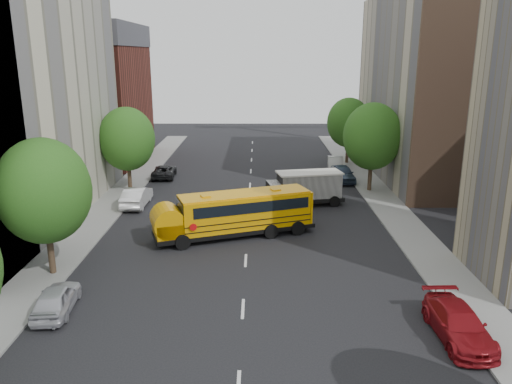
{
  "coord_description": "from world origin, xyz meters",
  "views": [
    {
      "loc": [
        0.72,
        -30.27,
        12.22
      ],
      "look_at": [
        0.62,
        2.0,
        3.25
      ],
      "focal_mm": 35.0,
      "sensor_mm": 36.0,
      "label": 1
    }
  ],
  "objects_px": {
    "parked_car_2": "(164,171)",
    "parked_car_5": "(335,164)",
    "street_tree_2": "(127,139)",
    "parked_car_4": "(343,173)",
    "street_tree_5": "(349,123)",
    "parked_car_0": "(56,299)",
    "parked_car_1": "(137,197)",
    "parked_car_3": "(458,324)",
    "street_tree_4": "(372,136)",
    "safari_truck": "(304,188)",
    "school_bus": "(233,212)",
    "street_tree_1": "(44,191)"
  },
  "relations": [
    {
      "from": "parked_car_2",
      "to": "parked_car_5",
      "type": "relative_size",
      "value": 1.03
    },
    {
      "from": "street_tree_2",
      "to": "parked_car_4",
      "type": "height_order",
      "value": "street_tree_2"
    },
    {
      "from": "parked_car_2",
      "to": "street_tree_5",
      "type": "bearing_deg",
      "value": -163.91
    },
    {
      "from": "parked_car_0",
      "to": "parked_car_1",
      "type": "bearing_deg",
      "value": -94.78
    },
    {
      "from": "street_tree_2",
      "to": "parked_car_3",
      "type": "relative_size",
      "value": 1.56
    },
    {
      "from": "street_tree_4",
      "to": "safari_truck",
      "type": "height_order",
      "value": "street_tree_4"
    },
    {
      "from": "street_tree_2",
      "to": "school_bus",
      "type": "bearing_deg",
      "value": -49.53
    },
    {
      "from": "parked_car_1",
      "to": "parked_car_2",
      "type": "height_order",
      "value": "parked_car_1"
    },
    {
      "from": "safari_truck",
      "to": "parked_car_5",
      "type": "xyz_separation_m",
      "value": [
        4.52,
        12.63,
        -0.74
      ]
    },
    {
      "from": "street_tree_1",
      "to": "street_tree_4",
      "type": "xyz_separation_m",
      "value": [
        22.0,
        18.0,
        0.12
      ]
    },
    {
      "from": "street_tree_4",
      "to": "safari_truck",
      "type": "bearing_deg",
      "value": -146.06
    },
    {
      "from": "street_tree_2",
      "to": "street_tree_5",
      "type": "xyz_separation_m",
      "value": [
        22.0,
        12.0,
        -0.12
      ]
    },
    {
      "from": "street_tree_2",
      "to": "parked_car_3",
      "type": "bearing_deg",
      "value": -50.08
    },
    {
      "from": "street_tree_4",
      "to": "school_bus",
      "type": "xyz_separation_m",
      "value": [
        -11.94,
        -11.79,
        -3.33
      ]
    },
    {
      "from": "street_tree_5",
      "to": "parked_car_0",
      "type": "distance_m",
      "value": 39.96
    },
    {
      "from": "safari_truck",
      "to": "parked_car_3",
      "type": "relative_size",
      "value": 1.4
    },
    {
      "from": "parked_car_2",
      "to": "parked_car_5",
      "type": "xyz_separation_m",
      "value": [
        17.9,
        3.11,
        0.1
      ]
    },
    {
      "from": "street_tree_4",
      "to": "parked_car_5",
      "type": "bearing_deg",
      "value": 102.88
    },
    {
      "from": "safari_truck",
      "to": "street_tree_1",
      "type": "bearing_deg",
      "value": -150.11
    },
    {
      "from": "street_tree_2",
      "to": "parked_car_1",
      "type": "xyz_separation_m",
      "value": [
        1.7,
        -4.64,
        -4.03
      ]
    },
    {
      "from": "street_tree_1",
      "to": "parked_car_1",
      "type": "bearing_deg",
      "value": 82.76
    },
    {
      "from": "school_bus",
      "to": "parked_car_3",
      "type": "relative_size",
      "value": 2.28
    },
    {
      "from": "parked_car_3",
      "to": "parked_car_4",
      "type": "distance_m",
      "value": 28.34
    },
    {
      "from": "street_tree_5",
      "to": "parked_car_5",
      "type": "bearing_deg",
      "value": -117.25
    },
    {
      "from": "parked_car_3",
      "to": "parked_car_5",
      "type": "xyz_separation_m",
      "value": [
        -0.5,
        32.93,
        0.03
      ]
    },
    {
      "from": "street_tree_4",
      "to": "parked_car_5",
      "type": "relative_size",
      "value": 1.79
    },
    {
      "from": "street_tree_2",
      "to": "parked_car_3",
      "type": "distance_m",
      "value": 32.36
    },
    {
      "from": "parked_car_3",
      "to": "parked_car_4",
      "type": "relative_size",
      "value": 1.06
    },
    {
      "from": "street_tree_4",
      "to": "parked_car_3",
      "type": "bearing_deg",
      "value": -93.25
    },
    {
      "from": "parked_car_3",
      "to": "parked_car_5",
      "type": "height_order",
      "value": "parked_car_5"
    },
    {
      "from": "safari_truck",
      "to": "parked_car_4",
      "type": "bearing_deg",
      "value": 48.92
    },
    {
      "from": "school_bus",
      "to": "safari_truck",
      "type": "bearing_deg",
      "value": 33.82
    },
    {
      "from": "street_tree_4",
      "to": "parked_car_2",
      "type": "distance_m",
      "value": 20.94
    },
    {
      "from": "school_bus",
      "to": "parked_car_0",
      "type": "bearing_deg",
      "value": -147.51
    },
    {
      "from": "street_tree_1",
      "to": "street_tree_4",
      "type": "distance_m",
      "value": 28.43
    },
    {
      "from": "parked_car_1",
      "to": "parked_car_5",
      "type": "xyz_separation_m",
      "value": [
        18.4,
        12.95,
        -0.05
      ]
    },
    {
      "from": "school_bus",
      "to": "parked_car_0",
      "type": "relative_size",
      "value": 2.77
    },
    {
      "from": "street_tree_4",
      "to": "parked_car_4",
      "type": "height_order",
      "value": "street_tree_4"
    },
    {
      "from": "street_tree_2",
      "to": "parked_car_5",
      "type": "xyz_separation_m",
      "value": [
        20.1,
        8.31,
        -4.08
      ]
    },
    {
      "from": "safari_truck",
      "to": "street_tree_2",
      "type": "bearing_deg",
      "value": 153.11
    },
    {
      "from": "school_bus",
      "to": "parked_car_2",
      "type": "bearing_deg",
      "value": 95.11
    },
    {
      "from": "street_tree_1",
      "to": "parked_car_4",
      "type": "xyz_separation_m",
      "value": [
        20.16,
        21.71,
        -4.16
      ]
    },
    {
      "from": "parked_car_2",
      "to": "street_tree_2",
      "type": "bearing_deg",
      "value": 64.19
    },
    {
      "from": "safari_truck",
      "to": "parked_car_0",
      "type": "relative_size",
      "value": 1.69
    },
    {
      "from": "street_tree_2",
      "to": "parked_car_1",
      "type": "distance_m",
      "value": 6.37
    },
    {
      "from": "street_tree_2",
      "to": "parked_car_1",
      "type": "bearing_deg",
      "value": -69.89
    },
    {
      "from": "safari_truck",
      "to": "parked_car_4",
      "type": "relative_size",
      "value": 1.49
    },
    {
      "from": "street_tree_4",
      "to": "parked_car_1",
      "type": "distance_m",
      "value": 21.26
    },
    {
      "from": "street_tree_5",
      "to": "safari_truck",
      "type": "distance_m",
      "value": 17.83
    },
    {
      "from": "school_bus",
      "to": "safari_truck",
      "type": "relative_size",
      "value": 1.63
    }
  ]
}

